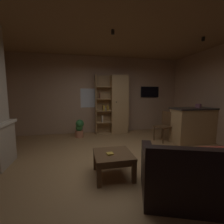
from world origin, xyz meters
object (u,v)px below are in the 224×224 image
Objects in this scene: tissue_box at (198,106)px; wall_mounted_tv at (150,92)px; table_book_0 at (110,154)px; potted_floor_plant at (79,128)px; bookshelf_cabinet at (117,105)px; leather_couch at (202,179)px; dining_chair at (165,124)px; kitchen_bar_counter at (197,125)px; coffee_table at (113,158)px.

tissue_box is 0.16× the size of wall_mounted_tv.
potted_floor_plant is (-0.52, 2.64, -0.11)m from table_book_0.
wall_mounted_tv is at bearing 8.49° from bookshelf_cabinet.
wall_mounted_tv reaches higher than tissue_box.
leather_couch is 2.71m from dining_chair.
dining_chair is (-0.88, 0.32, 0.00)m from kitchen_bar_counter.
tissue_box is at bearing -34.98° from bookshelf_cabinet.
dining_chair reaches higher than table_book_0.
kitchen_bar_counter is 2.34× the size of coffee_table.
bookshelf_cabinet is at bearing 93.87° from leather_couch.
table_book_0 is (-0.06, -0.04, 0.10)m from coffee_table.
kitchen_bar_counter is at bearing 50.18° from leather_couch.
potted_floor_plant is (-0.59, 2.60, -0.02)m from coffee_table.
wall_mounted_tv is (1.41, 0.21, 0.48)m from bookshelf_cabinet.
leather_couch is at bearing -39.39° from coffee_table.
coffee_table is 6.22× the size of table_book_0.
bookshelf_cabinet reaches higher than potted_floor_plant.
bookshelf_cabinet is at bearing 74.68° from coffee_table.
wall_mounted_tv is (-0.69, 1.81, 1.01)m from kitchen_bar_counter.
tissue_box is 1.13× the size of table_book_0.
potted_floor_plant is (-3.56, 1.19, -0.79)m from tissue_box.
wall_mounted_tv is (2.80, 0.54, 1.23)m from potted_floor_plant.
leather_couch reaches higher than potted_floor_plant.
bookshelf_cabinet is 3.16m from table_book_0.
coffee_table is 0.72× the size of dining_chair.
table_book_0 is at bearing 143.58° from leather_couch.
dining_chair is at bearing 39.11° from table_book_0.
wall_mounted_tv reaches higher than kitchen_bar_counter.
table_book_0 is at bearing -154.47° from tissue_box.
kitchen_bar_counter is at bearing -69.25° from wall_mounted_tv.
tissue_box is at bearing -66.19° from wall_mounted_tv.
coffee_table is (-1.06, 0.87, 0.03)m from leather_couch.
tissue_box is (0.08, 0.08, 0.58)m from kitchen_bar_counter.
leather_couch reaches higher than table_book_0.
bookshelf_cabinet is 17.81× the size of tissue_box.
wall_mounted_tv is at bearing 113.81° from tissue_box.
tissue_box is 1.14m from dining_chair.
tissue_box is 3.44m from table_book_0.
wall_mounted_tv is at bearing 73.97° from leather_couch.
table_book_0 is 0.14× the size of wall_mounted_tv.
leather_couch is 1.37m from coffee_table.
kitchen_bar_counter is 2.56× the size of potted_floor_plant.
leather_couch is at bearing -86.13° from bookshelf_cabinet.
potted_floor_plant is at bearing 160.04° from kitchen_bar_counter.
dining_chair is (0.96, 2.53, 0.23)m from leather_couch.
wall_mounted_tv is at bearing 54.84° from coffee_table.
leather_couch is 2.97× the size of potted_floor_plant.
leather_couch is at bearing -36.42° from table_book_0.
potted_floor_plant reaches higher than coffee_table.
potted_floor_plant is at bearing -169.02° from wall_mounted_tv.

